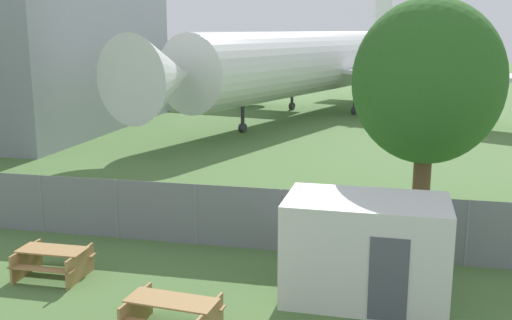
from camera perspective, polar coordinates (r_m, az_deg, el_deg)
perimeter_fence at (r=17.88m, az=-5.74°, el=-5.19°), size 56.07×0.07×1.86m
airplane at (r=45.88m, az=5.82°, el=9.22°), size 30.91×39.18×12.90m
portable_cabin at (r=14.44m, az=10.38°, el=-8.38°), size 3.79×2.31×2.46m
picnic_bench_near_cabin at (r=13.09m, az=-8.01°, el=-14.13°), size 2.04×1.57×0.76m
picnic_bench_open_grass at (r=16.53m, az=-18.78°, el=-8.96°), size 1.74×1.41×0.76m
tree_left_of_cabin at (r=19.25m, az=16.03°, el=7.14°), size 4.63×4.63×7.28m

